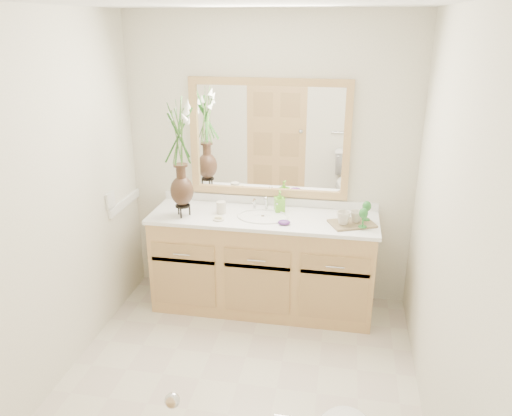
% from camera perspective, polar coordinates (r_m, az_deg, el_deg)
% --- Properties ---
extents(floor, '(2.60, 2.60, 0.00)m').
position_cam_1_polar(floor, '(3.59, -2.11, -19.41)').
color(floor, beige).
rests_on(floor, ground).
extents(ceiling, '(2.40, 2.60, 0.02)m').
position_cam_1_polar(ceiling, '(2.75, -2.81, 22.55)').
color(ceiling, white).
rests_on(ceiling, wall_back).
extents(wall_back, '(2.40, 0.02, 2.40)m').
position_cam_1_polar(wall_back, '(4.18, 1.50, 5.23)').
color(wall_back, white).
rests_on(wall_back, floor).
extents(wall_front, '(2.40, 0.02, 2.40)m').
position_cam_1_polar(wall_front, '(1.87, -11.49, -16.03)').
color(wall_front, white).
rests_on(wall_front, floor).
extents(wall_left, '(0.02, 2.60, 2.40)m').
position_cam_1_polar(wall_left, '(3.42, -22.43, 0.13)').
color(wall_left, white).
rests_on(wall_left, floor).
extents(wall_right, '(0.02, 2.60, 2.40)m').
position_cam_1_polar(wall_right, '(2.96, 20.95, -2.79)').
color(wall_right, white).
rests_on(wall_right, floor).
extents(vanity, '(1.80, 0.55, 0.80)m').
position_cam_1_polar(vanity, '(4.20, 0.79, -6.38)').
color(vanity, tan).
rests_on(vanity, floor).
extents(counter, '(1.84, 0.57, 0.03)m').
position_cam_1_polar(counter, '(4.03, 0.82, -1.11)').
color(counter, white).
rests_on(counter, vanity).
extents(sink, '(0.38, 0.34, 0.23)m').
position_cam_1_polar(sink, '(4.03, 0.78, -1.72)').
color(sink, white).
rests_on(sink, counter).
extents(mirror, '(1.32, 0.04, 0.97)m').
position_cam_1_polar(mirror, '(4.11, 1.48, 7.91)').
color(mirror, white).
rests_on(mirror, wall_back).
extents(switch_plate, '(0.02, 0.12, 0.12)m').
position_cam_1_polar(switch_plate, '(4.11, -16.32, 0.90)').
color(switch_plate, white).
rests_on(switch_plate, wall_left).
extents(door, '(0.80, 0.03, 2.00)m').
position_cam_1_polar(door, '(2.12, -18.93, -18.73)').
color(door, tan).
rests_on(door, floor).
extents(flower_vase, '(0.22, 0.22, 0.89)m').
position_cam_1_polar(flower_vase, '(3.90, -8.76, 7.42)').
color(flower_vase, black).
rests_on(flower_vase, counter).
extents(tumbler, '(0.08, 0.08, 0.10)m').
position_cam_1_polar(tumbler, '(4.08, -4.01, 0.06)').
color(tumbler, beige).
rests_on(tumbler, counter).
extents(soap_dish, '(0.09, 0.09, 0.03)m').
position_cam_1_polar(soap_dish, '(3.95, -4.30, -1.23)').
color(soap_dish, beige).
rests_on(soap_dish, counter).
extents(soap_bottle, '(0.09, 0.09, 0.16)m').
position_cam_1_polar(soap_bottle, '(4.10, 2.71, 0.67)').
color(soap_bottle, '#69C42E').
rests_on(soap_bottle, counter).
extents(purple_dish, '(0.12, 0.11, 0.03)m').
position_cam_1_polar(purple_dish, '(3.86, 3.23, -1.64)').
color(purple_dish, '#5A297C').
rests_on(purple_dish, counter).
extents(tray, '(0.39, 0.34, 0.02)m').
position_cam_1_polar(tray, '(3.92, 10.91, -1.76)').
color(tray, brown).
rests_on(tray, counter).
extents(mug_left, '(0.11, 0.10, 0.11)m').
position_cam_1_polar(mug_left, '(3.86, 9.96, -1.07)').
color(mug_left, beige).
rests_on(mug_left, tray).
extents(mug_right, '(0.13, 0.13, 0.10)m').
position_cam_1_polar(mug_right, '(3.92, 11.37, -0.90)').
color(mug_right, beige).
rests_on(mug_right, tray).
extents(goblet_front, '(0.07, 0.07, 0.15)m').
position_cam_1_polar(goblet_front, '(3.82, 12.18, -0.71)').
color(goblet_front, '#27772D').
rests_on(goblet_front, tray).
extents(goblet_back, '(0.07, 0.07, 0.15)m').
position_cam_1_polar(goblet_back, '(3.96, 12.54, 0.08)').
color(goblet_back, '#27772D').
rests_on(goblet_back, tray).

